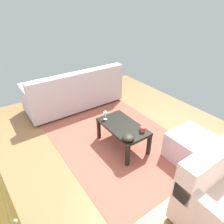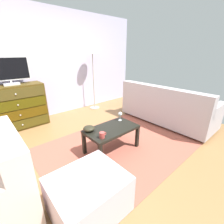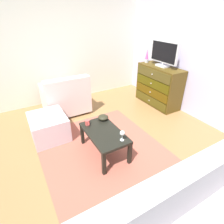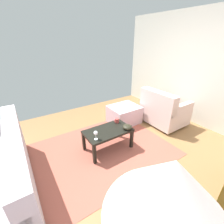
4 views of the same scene
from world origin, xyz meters
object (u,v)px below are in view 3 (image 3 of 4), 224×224
Objects in this scene: bowl_decorative at (103,117)px; armchair at (66,98)px; lava_lamp at (147,56)px; coffee_table at (104,135)px; dresser at (158,86)px; wine_glass at (122,133)px; mug at (88,123)px; ottoman at (49,127)px; tv at (164,53)px.

bowl_decorative is 1.32m from armchair.
lava_lamp reaches higher than coffee_table.
dresser is at bearing 108.86° from bowl_decorative.
dresser is 2.17m from armchair.
lava_lamp is 2.10× the size of wine_glass.
lava_lamp is 0.36× the size of armchair.
ottoman is at bearing -138.28° from mug.
ottoman is (0.53, -2.58, -0.86)m from lava_lamp.
lava_lamp is at bearing -174.64° from dresser.
wine_glass reaches higher than bowl_decorative.
tv is 2.07m from bowl_decorative.
tv is 0.89× the size of coffee_table.
ottoman is (0.05, -2.64, -1.00)m from tv.
lava_lamp reaches higher than armchair.
bowl_decorative is (-0.32, 0.16, 0.10)m from coffee_table.
tv is at bearing 8.07° from lava_lamp.
dresser is 2.63m from ottoman.
bowl_decorative is 0.19× the size of armchair.
mug is at bearing 41.72° from ottoman.
ottoman is (-0.55, -0.81, -0.24)m from bowl_decorative.
armchair is at bearing -108.26° from dresser.
ottoman is at bearing -143.20° from coffee_table.
tv is 2.30× the size of lava_lamp.
wine_glass reaches higher than coffee_table.
bowl_decorative is (-0.03, 0.30, -0.00)m from mug.
armchair is at bearing -169.09° from bowl_decorative.
wine_glass is 0.88× the size of bowl_decorative.
dresser is 2.22m from wine_glass.
ottoman reaches higher than coffee_table.
dresser is at bearing 91.37° from ottoman.
tv is 2.36m from armchair.
tv is 0.50m from lava_lamp.
dresser reaches higher than ottoman.
mug is at bearing -2.01° from armchair.
bowl_decorative is 1.01m from ottoman.
mug is (0.64, -2.10, -0.01)m from dresser.
wine_glass is 0.22× the size of ottoman.
tv is 2.36m from coffee_table.
coffee_table is 4.77× the size of bowl_decorative.
wine_glass is (1.24, -1.86, -0.69)m from tv.
lava_lamp is at bearing 101.53° from ottoman.
tv reaches higher than lava_lamp.
mug is (-0.61, -0.27, -0.07)m from wine_glass.
dresser is 1.61× the size of ottoman.
lava_lamp reaches higher than bowl_decorative.
mug is (0.63, -2.13, -0.76)m from tv.
coffee_table is (1.40, -1.92, -0.72)m from lava_lamp.
coffee_table is at bearing -25.63° from bowl_decorative.
lava_lamp is at bearing 126.21° from coffee_table.
wine_glass is 0.67m from mug.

